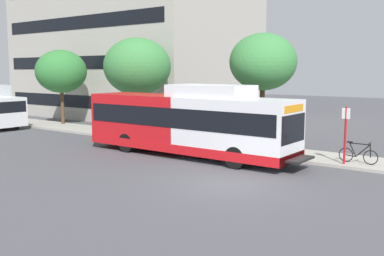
{
  "coord_description": "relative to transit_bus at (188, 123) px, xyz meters",
  "views": [
    {
      "loc": [
        -14.03,
        -8.86,
        4.34
      ],
      "look_at": [
        2.89,
        3.89,
        1.6
      ],
      "focal_mm": 41.72,
      "sensor_mm": 36.0,
      "label": 1
    }
  ],
  "objects": [
    {
      "name": "street_tree_mid_block",
      "position": [
        4.38,
        7.72,
        2.89
      ],
      "size": [
        4.58,
        4.58,
        6.41
      ],
      "color": "#4C3823",
      "rests_on": "sidewalk_curb"
    },
    {
      "name": "bicycle_parked",
      "position": [
        2.67,
        -7.71,
        -1.14
      ],
      "size": [
        0.52,
        1.76,
        1.02
      ],
      "color": "black",
      "rests_on": "sidewalk_curb"
    },
    {
      "name": "street_tree_near_stop",
      "position": [
        4.26,
        -1.92,
        3.09
      ],
      "size": [
        3.69,
        3.69,
        6.24
      ],
      "color": "#4C3823",
      "rests_on": "sidewalk_curb"
    },
    {
      "name": "bus_stop_sign_pole",
      "position": [
        2.13,
        -7.26,
        -0.05
      ],
      "size": [
        0.1,
        0.36,
        2.6
      ],
      "color": "red",
      "rests_on": "sidewalk_curb"
    },
    {
      "name": "street_tree_far_block",
      "position": [
        4.1,
        15.68,
        2.55
      ],
      "size": [
        3.95,
        3.95,
        5.81
      ],
      "color": "#4C3823",
      "rests_on": "sidewalk_curb"
    },
    {
      "name": "transit_bus",
      "position": [
        0.0,
        0.0,
        0.0
      ],
      "size": [
        2.58,
        12.25,
        3.65
      ],
      "color": "white",
      "rests_on": "ground"
    },
    {
      "name": "sidewalk_curb",
      "position": [
        3.23,
        1.19,
        -1.63
      ],
      "size": [
        3.0,
        56.0,
        0.14
      ],
      "primitive_type": "cube",
      "color": "#A8A399",
      "rests_on": "ground"
    },
    {
      "name": "ground_plane",
      "position": [
        -3.77,
        3.19,
        -1.7
      ],
      "size": [
        120.0,
        120.0,
        0.0
      ],
      "primitive_type": "plane",
      "color": "#4C4C51"
    }
  ]
}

